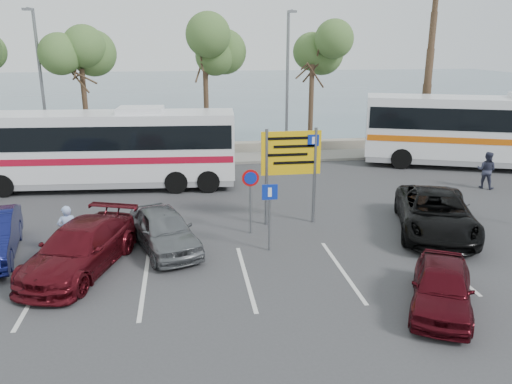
{
  "coord_description": "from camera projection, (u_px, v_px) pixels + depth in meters",
  "views": [
    {
      "loc": [
        -2.83,
        -14.09,
        6.57
      ],
      "look_at": [
        -0.31,
        3.0,
        1.34
      ],
      "focal_mm": 35.0,
      "sensor_mm": 36.0,
      "label": 1
    }
  ],
  "objects": [
    {
      "name": "ground",
      "position": [
        280.0,
        260.0,
        15.64
      ],
      "size": [
        120.0,
        120.0,
        0.0
      ],
      "primitive_type": "plane",
      "color": "#37373A",
      "rests_on": "ground"
    },
    {
      "name": "kerb_strip",
      "position": [
        234.0,
        158.0,
        28.87
      ],
      "size": [
        44.0,
        2.4,
        0.15
      ],
      "primitive_type": "cube",
      "color": "gray",
      "rests_on": "ground"
    },
    {
      "name": "seawall",
      "position": [
        230.0,
        148.0,
        30.7
      ],
      "size": [
        48.0,
        0.8,
        0.6
      ],
      "primitive_type": "cube",
      "color": "gray",
      "rests_on": "ground"
    },
    {
      "name": "sea",
      "position": [
        201.0,
        89.0,
        72.45
      ],
      "size": [
        140.0,
        140.0,
        0.0
      ],
      "primitive_type": "plane",
      "color": "#435D6C",
      "rests_on": "ground"
    },
    {
      "name": "tree_left",
      "position": [
        80.0,
        53.0,
        26.04
      ],
      "size": [
        3.2,
        3.2,
        7.2
      ],
      "color": "#382619",
      "rests_on": "kerb_strip"
    },
    {
      "name": "tree_mid",
      "position": [
        204.0,
        40.0,
        26.76
      ],
      "size": [
        3.2,
        3.2,
        8.0
      ],
      "color": "#382619",
      "rests_on": "kerb_strip"
    },
    {
      "name": "tree_right",
      "position": [
        313.0,
        49.0,
        27.74
      ],
      "size": [
        3.2,
        3.2,
        7.4
      ],
      "color": "#382619",
      "rests_on": "kerb_strip"
    },
    {
      "name": "street_lamp_left",
      "position": [
        41.0,
        81.0,
        25.71
      ],
      "size": [
        0.45,
        1.15,
        8.01
      ],
      "color": "slate",
      "rests_on": "kerb_strip"
    },
    {
      "name": "street_lamp_right",
      "position": [
        288.0,
        79.0,
        27.53
      ],
      "size": [
        0.45,
        1.15,
        8.01
      ],
      "color": "slate",
      "rests_on": "kerb_strip"
    },
    {
      "name": "direction_sign",
      "position": [
        291.0,
        160.0,
        18.1
      ],
      "size": [
        2.2,
        0.12,
        3.6
      ],
      "color": "slate",
      "rests_on": "ground"
    },
    {
      "name": "sign_no_stop",
      "position": [
        250.0,
        191.0,
        17.35
      ],
      "size": [
        0.6,
        0.08,
        2.35
      ],
      "color": "slate",
      "rests_on": "ground"
    },
    {
      "name": "sign_parking",
      "position": [
        270.0,
        208.0,
        15.93
      ],
      "size": [
        0.5,
        0.07,
        2.25
      ],
      "color": "slate",
      "rests_on": "ground"
    },
    {
      "name": "lane_markings",
      "position": [
        248.0,
        276.0,
        14.53
      ],
      "size": [
        12.02,
        4.2,
        0.01
      ],
      "primitive_type": null,
      "color": "silver",
      "rests_on": "ground"
    },
    {
      "name": "coach_bus_left",
      "position": [
        103.0,
        151.0,
        22.89
      ],
      "size": [
        12.13,
        3.42,
        3.73
      ],
      "color": "silver",
      "rests_on": "ground"
    },
    {
      "name": "coach_bus_right",
      "position": [
        489.0,
        134.0,
        26.59
      ],
      "size": [
        13.0,
        7.01,
        4.0
      ],
      "color": "silver",
      "rests_on": "ground"
    },
    {
      "name": "car_silver_a",
      "position": [
        164.0,
        229.0,
        16.27
      ],
      "size": [
        2.82,
        4.33,
        1.37
      ],
      "primitive_type": "imported",
      "rotation": [
        0.0,
        0.0,
        0.32
      ],
      "color": "slate",
      "rests_on": "ground"
    },
    {
      "name": "car_maroon",
      "position": [
        80.0,
        248.0,
        14.74
      ],
      "size": [
        3.45,
        5.21,
        1.4
      ],
      "primitive_type": "imported",
      "rotation": [
        0.0,
        0.0,
        -0.34
      ],
      "color": "#540E16",
      "rests_on": "ground"
    },
    {
      "name": "car_red",
      "position": [
        442.0,
        286.0,
        12.63
      ],
      "size": [
        3.0,
        3.89,
        1.24
      ],
      "primitive_type": "imported",
      "rotation": [
        0.0,
        0.0,
        -0.49
      ],
      "color": "#440911",
      "rests_on": "ground"
    },
    {
      "name": "suv_black",
      "position": [
        435.0,
        213.0,
        17.66
      ],
      "size": [
        4.13,
        5.88,
        1.49
      ],
      "primitive_type": "imported",
      "rotation": [
        0.0,
        0.0,
        -0.34
      ],
      "color": "black",
      "rests_on": "ground"
    },
    {
      "name": "pedestrian_near",
      "position": [
        68.0,
        231.0,
        15.76
      ],
      "size": [
        0.68,
        0.53,
        1.66
      ],
      "primitive_type": "imported",
      "rotation": [
        0.0,
        0.0,
        3.38
      ],
      "color": "#96ABDB",
      "rests_on": "ground"
    },
    {
      "name": "pedestrian_far",
      "position": [
        486.0,
        170.0,
        23.07
      ],
      "size": [
        1.05,
        1.05,
        1.72
      ],
      "primitive_type": "imported",
      "rotation": [
        0.0,
        0.0,
        2.35
      ],
      "color": "#2E3045",
      "rests_on": "ground"
    }
  ]
}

